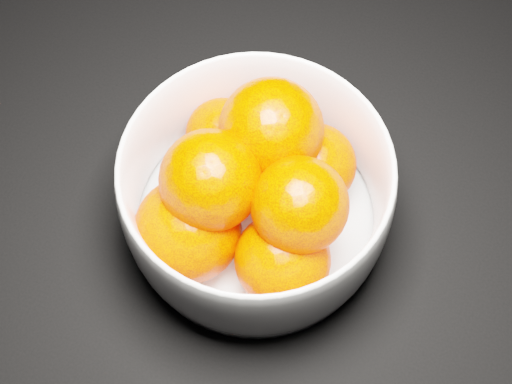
% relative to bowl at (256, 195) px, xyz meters
% --- Properties ---
extents(bowl, '(0.21, 0.21, 0.10)m').
position_rel_bowl_xyz_m(bowl, '(0.00, 0.00, 0.00)').
color(bowl, white).
rests_on(bowl, ground).
extents(orange_pile, '(0.15, 0.16, 0.12)m').
position_rel_bowl_xyz_m(orange_pile, '(-0.00, -0.00, 0.01)').
color(orange_pile, '#FF3500').
rests_on(orange_pile, bowl).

